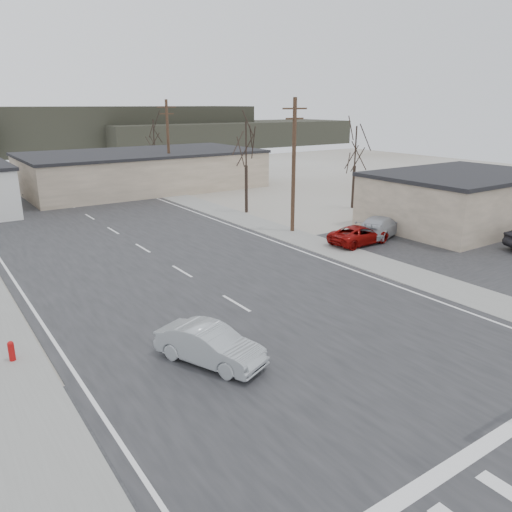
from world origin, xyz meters
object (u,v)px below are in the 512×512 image
(car_far_b, at_px, (30,190))
(sedan_crossing, at_px, (210,345))
(fire_hydrant, at_px, (11,351))
(car_parked_red, at_px, (359,235))
(car_far_a, at_px, (49,185))
(car_parked_silver, at_px, (380,226))

(car_far_b, bearing_deg, sedan_crossing, -78.14)
(fire_hydrant, distance_m, sedan_crossing, 7.65)
(fire_hydrant, bearing_deg, car_parked_red, 10.71)
(fire_hydrant, height_order, sedan_crossing, sedan_crossing)
(sedan_crossing, bearing_deg, car_parked_red, 4.24)
(car_far_a, distance_m, car_parked_silver, 38.56)
(fire_hydrant, relative_size, car_parked_red, 0.18)
(car_parked_red, bearing_deg, fire_hydrant, 98.85)
(fire_hydrant, xyz_separation_m, car_parked_silver, (26.06, 5.00, 0.36))
(car_far_a, bearing_deg, sedan_crossing, 60.08)
(fire_hydrant, xyz_separation_m, car_far_b, (8.21, 38.48, 0.20))
(fire_hydrant, height_order, car_parked_silver, car_parked_silver)
(car_parked_red, bearing_deg, car_parked_silver, -79.77)
(fire_hydrant, distance_m, car_far_b, 39.35)
(car_parked_silver, bearing_deg, car_far_b, 6.86)
(car_far_b, relative_size, car_parked_red, 0.75)
(car_far_b, bearing_deg, car_parked_silver, -47.43)
(car_far_b, bearing_deg, car_far_a, 52.17)
(car_parked_red, relative_size, car_parked_silver, 0.89)
(fire_hydrant, distance_m, car_parked_red, 23.67)
(car_far_a, relative_size, car_far_b, 1.31)
(fire_hydrant, xyz_separation_m, car_parked_red, (23.26, 4.40, 0.24))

